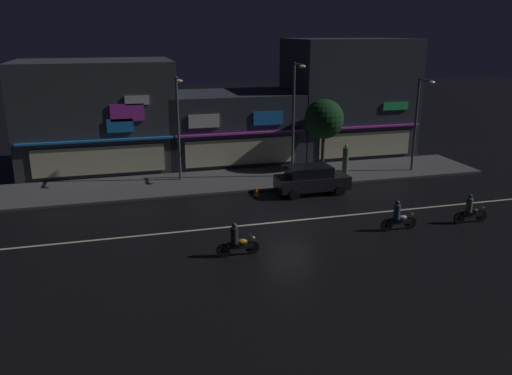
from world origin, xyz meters
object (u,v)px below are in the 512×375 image
object	(u,v)px
motorcycle_following	(237,242)
streetlamp_east	(418,116)
streetlamp_west	(178,120)
motorcycle_opposite_lane	(398,218)
parked_car_near_kerb	(311,179)
traffic_cone	(256,191)
pedestrian_on_sidewalk	(346,160)
motorcycle_lead	(470,211)
streetlamp_mid	(295,111)

from	to	relation	value
motorcycle_following	streetlamp_east	bearing A→B (deg)	-150.72
streetlamp_west	motorcycle_opposite_lane	world-z (taller)	streetlamp_west
parked_car_near_kerb	traffic_cone	size ratio (longest dim) A/B	7.82
streetlamp_east	parked_car_near_kerb	distance (m)	9.28
streetlamp_east	pedestrian_on_sidewalk	size ratio (longest dim) A/B	3.14
streetlamp_west	motorcycle_opposite_lane	size ratio (longest dim) A/B	3.44
streetlamp_west	motorcycle_lead	xyz separation A→B (m)	(13.13, -11.05, -3.40)
streetlamp_west	motorcycle_lead	distance (m)	17.49
streetlamp_east	streetlamp_west	bearing A→B (deg)	173.36
parked_car_near_kerb	traffic_cone	world-z (taller)	parked_car_near_kerb
motorcycle_lead	motorcycle_following	world-z (taller)	same
parked_car_near_kerb	traffic_cone	distance (m)	3.36
streetlamp_mid	streetlamp_east	distance (m)	8.46
traffic_cone	parked_car_near_kerb	bearing A→B (deg)	-6.17
motorcycle_lead	motorcycle_following	xyz separation A→B (m)	(-12.24, -0.78, 0.00)
streetlamp_west	motorcycle_following	bearing A→B (deg)	-85.69
pedestrian_on_sidewalk	parked_car_near_kerb	xyz separation A→B (m)	(-3.62, -3.10, -0.19)
streetlamp_mid	streetlamp_east	size ratio (longest dim) A/B	1.17
streetlamp_east	motorcycle_opposite_lane	bearing A→B (deg)	-125.34
streetlamp_mid	motorcycle_opposite_lane	bearing A→B (deg)	-79.12
parked_car_near_kerb	motorcycle_lead	distance (m)	8.97
streetlamp_east	motorcycle_lead	xyz separation A→B (m)	(-2.49, -9.23, -3.24)
streetlamp_west	motorcycle_following	size ratio (longest dim) A/B	3.44
parked_car_near_kerb	motorcycle_opposite_lane	bearing A→B (deg)	-73.90
streetlamp_west	motorcycle_opposite_lane	distance (m)	14.67
pedestrian_on_sidewalk	motorcycle_following	xyz separation A→B (m)	(-9.93, -10.61, -0.42)
motorcycle_following	traffic_cone	xyz separation A→B (m)	(3.02, 7.86, -0.36)
motorcycle_lead	motorcycle_following	distance (m)	12.26
pedestrian_on_sidewalk	motorcycle_opposite_lane	xyz separation A→B (m)	(-1.70, -9.76, -0.42)
motorcycle_lead	motorcycle_opposite_lane	bearing A→B (deg)	-3.95
parked_car_near_kerb	motorcycle_following	world-z (taller)	parked_car_near_kerb
parked_car_near_kerb	traffic_cone	bearing A→B (deg)	173.83
pedestrian_on_sidewalk	motorcycle_lead	size ratio (longest dim) A/B	1.04
motorcycle_lead	motorcycle_opposite_lane	xyz separation A→B (m)	(-4.01, 0.06, 0.00)
parked_car_near_kerb	motorcycle_following	xyz separation A→B (m)	(-6.31, -7.51, -0.24)
streetlamp_west	traffic_cone	distance (m)	6.72
streetlamp_west	motorcycle_following	world-z (taller)	streetlamp_west
streetlamp_east	pedestrian_on_sidewalk	distance (m)	5.59
parked_car_near_kerb	motorcycle_opposite_lane	xyz separation A→B (m)	(1.92, -6.67, -0.24)
streetlamp_east	motorcycle_lead	distance (m)	10.09
pedestrian_on_sidewalk	traffic_cone	xyz separation A→B (m)	(-6.91, -2.74, -0.78)
motorcycle_lead	traffic_cone	bearing A→B (deg)	-40.58
parked_car_near_kerb	motorcycle_lead	size ratio (longest dim) A/B	2.26
streetlamp_mid	motorcycle_lead	size ratio (longest dim) A/B	3.84
streetlamp_west	streetlamp_east	bearing A→B (deg)	-6.64
streetlamp_west	traffic_cone	xyz separation A→B (m)	(3.91, -3.96, -3.76)
streetlamp_mid	traffic_cone	distance (m)	6.05
motorcycle_opposite_lane	streetlamp_west	bearing A→B (deg)	-53.72
streetlamp_mid	motorcycle_opposite_lane	size ratio (longest dim) A/B	3.84
motorcycle_following	traffic_cone	distance (m)	8.43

